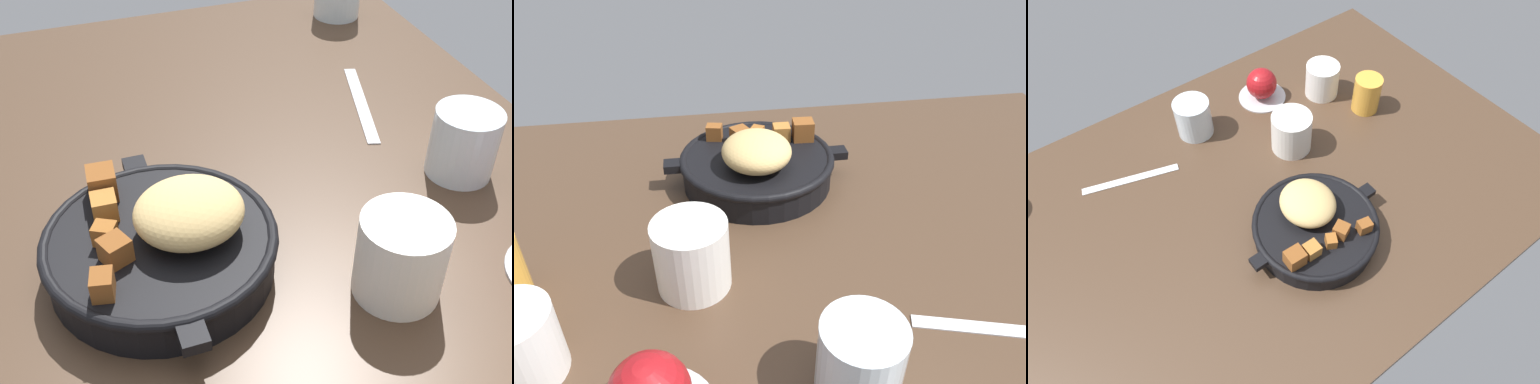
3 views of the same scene
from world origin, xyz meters
TOP-DOWN VIEW (x-y plane):
  - ground_plane at (0.00, 0.00)cm, footprint 114.35×76.05cm
  - cast_iron_skillet at (1.97, -12.87)cm, footprint 26.80×22.50cm
  - saucer_plate at (15.69, 23.02)cm, footprint 10.85×10.85cm
  - red_apple at (15.69, 23.02)cm, footprint 6.89×6.89cm
  - butter_knife at (-19.26, 18.79)cm, footprint 18.66×6.93cm
  - water_glass_short at (-2.06, 22.64)cm, footprint 7.58×7.58cm
  - ceramic_mug_white at (11.87, 6.85)cm, footprint 8.28×8.28cm
  - white_creamer_pitcher at (27.64, 16.08)cm, footprint 7.54×7.54cm
  - juice_glass_amber at (32.26, 6.31)cm, footprint 6.02×6.02cm

SIDE VIEW (x-z plane):
  - ground_plane at x=0.00cm, z-range -2.40..0.00cm
  - butter_knife at x=-19.26cm, z-range 0.00..0.36cm
  - saucer_plate at x=15.69cm, z-range 0.00..0.60cm
  - cast_iron_skillet at x=1.97cm, z-range -1.27..7.85cm
  - white_creamer_pitcher at x=27.64cm, z-range 0.00..7.59cm
  - water_glass_short at x=-2.06cm, z-range 0.00..8.05cm
  - red_apple at x=15.69cm, z-range 0.60..7.49cm
  - juice_glass_amber at x=32.26cm, z-range 0.00..8.16cm
  - ceramic_mug_white at x=11.87cm, z-range 0.00..8.38cm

